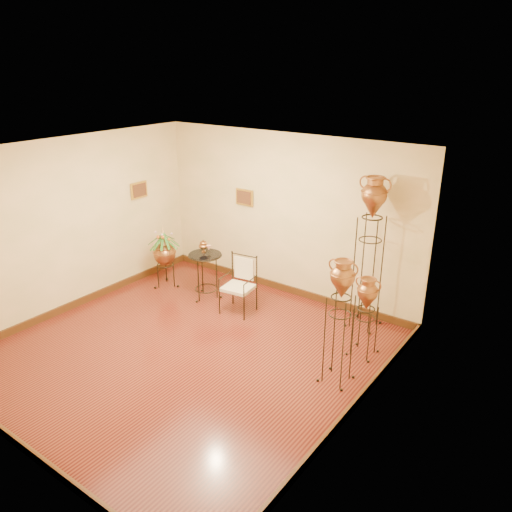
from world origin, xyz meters
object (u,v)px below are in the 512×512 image
Objects in this scene: amphora_mid at (340,322)px; side_table at (206,275)px; planter_urn at (164,252)px; amphora_tall at (369,253)px; armchair at (238,286)px.

amphora_mid reaches higher than side_table.
side_table is (0.93, 0.05, -0.24)m from planter_urn.
amphora_mid is 3.12m from side_table.
planter_urn reaches higher than side_table.
amphora_tall reaches higher than side_table.
armchair is at bearing -1.54° from planter_urn.
armchair is (-1.86, -0.79, -0.74)m from amphora_tall.
amphora_mid is (0.33, -1.54, -0.36)m from amphora_tall.
amphora_tall reaches higher than armchair.
armchair is (1.72, -0.05, -0.19)m from planter_urn.
amphora_tall is 1.61m from amphora_mid.
amphora_mid is at bearing -11.50° from planter_urn.
amphora_tall is 2.33× the size of side_table.
planter_urn is (-3.57, -0.74, -0.56)m from amphora_tall.
side_table reaches higher than armchair.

